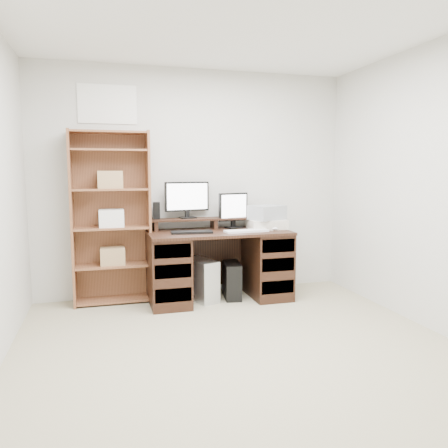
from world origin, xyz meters
name	(u,v)px	position (x,y,z in m)	size (l,w,h in m)	color
room	(254,192)	(0.00, 0.00, 1.25)	(3.54, 4.04, 2.54)	tan
desk	(219,264)	(0.19, 1.64, 0.39)	(1.50, 0.70, 0.75)	black
riser_shelf	(214,220)	(0.19, 1.85, 0.84)	(1.40, 0.22, 0.12)	black
monitor_wide	(187,198)	(-0.11, 1.89, 1.09)	(0.50, 0.15, 0.40)	black
monitor_small	(233,209)	(0.41, 1.82, 0.96)	(0.36, 0.17, 0.39)	black
speaker	(157,211)	(-0.44, 1.88, 0.96)	(0.07, 0.07, 0.18)	black
keyboard_black	(192,232)	(-0.13, 1.55, 0.76)	(0.42, 0.14, 0.02)	black
keyboard_white	(246,231)	(0.45, 1.49, 0.76)	(0.47, 0.14, 0.02)	white
mouse	(275,229)	(0.79, 1.54, 0.77)	(0.08, 0.05, 0.03)	white
printer	(267,224)	(0.75, 1.68, 0.80)	(0.40, 0.30, 0.10)	beige
basket	(267,213)	(0.75, 1.68, 0.93)	(0.37, 0.26, 0.16)	#92969B
tower_silver	(201,280)	(-0.01, 1.66, 0.22)	(0.20, 0.45, 0.45)	silver
tower_black	(232,280)	(0.34, 1.66, 0.19)	(0.22, 0.41, 0.39)	black
bookshelf	(111,216)	(-0.92, 1.86, 0.92)	(0.80, 0.30, 1.80)	brown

